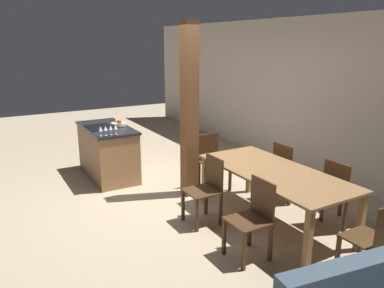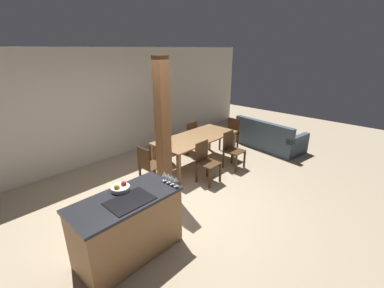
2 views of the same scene
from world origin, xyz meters
TOP-DOWN VIEW (x-y plane):
  - ground_plane at (0.00, 0.00)m, footprint 16.00×16.00m
  - wall_back at (0.00, 2.85)m, footprint 11.20×0.08m
  - kitchen_island at (-1.29, -0.39)m, footprint 1.41×0.70m
  - fruit_bowl at (-1.22, -0.19)m, footprint 0.25×0.25m
  - wine_glass_near at (-0.65, -0.67)m, footprint 0.06×0.06m
  - wine_glass_middle at (-0.65, -0.59)m, footprint 0.06×0.06m
  - wine_glass_far at (-0.65, -0.51)m, footprint 0.06×0.06m
  - wine_glass_end at (-0.65, -0.43)m, footprint 0.06×0.06m
  - dining_table at (1.48, 0.88)m, footprint 2.09×0.94m
  - dining_chair_near_left at (1.01, 0.18)m, footprint 0.40×0.40m
  - dining_chair_near_right at (1.95, 0.18)m, footprint 0.40×0.40m
  - dining_chair_far_left at (1.01, 1.58)m, footprint 0.40×0.40m
  - dining_chair_far_right at (1.95, 1.58)m, footprint 0.40×0.40m
  - dining_chair_head_end at (0.06, 0.88)m, footprint 0.40×0.40m
  - dining_chair_foot_end at (2.89, 0.88)m, footprint 0.40×0.40m
  - couch at (3.75, 0.15)m, footprint 1.15×1.93m
  - timber_post at (0.10, 0.45)m, footprint 0.21×0.21m

SIDE VIEW (x-z plane):
  - ground_plane at x=0.00m, z-range 0.00..0.00m
  - couch at x=3.75m, z-range -0.14..0.68m
  - kitchen_island at x=-1.29m, z-range 0.00..0.89m
  - dining_chair_near_left at x=1.01m, z-range 0.03..0.89m
  - dining_chair_near_right at x=1.95m, z-range 0.03..0.89m
  - dining_chair_far_left at x=1.01m, z-range 0.03..0.89m
  - dining_chair_far_right at x=1.95m, z-range 0.03..0.89m
  - dining_chair_head_end at x=0.06m, z-range 0.03..0.89m
  - dining_chair_foot_end at x=2.89m, z-range 0.03..0.89m
  - dining_table at x=1.48m, z-range 0.28..1.00m
  - fruit_bowl at x=-1.22m, z-range 0.87..0.98m
  - wine_glass_near at x=-0.65m, z-range 0.93..1.08m
  - wine_glass_middle at x=-0.65m, z-range 0.93..1.08m
  - wine_glass_far at x=-0.65m, z-range 0.93..1.08m
  - wine_glass_end at x=-0.65m, z-range 0.93..1.08m
  - timber_post at x=0.10m, z-range 0.00..2.56m
  - wall_back at x=0.00m, z-range 0.00..2.70m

